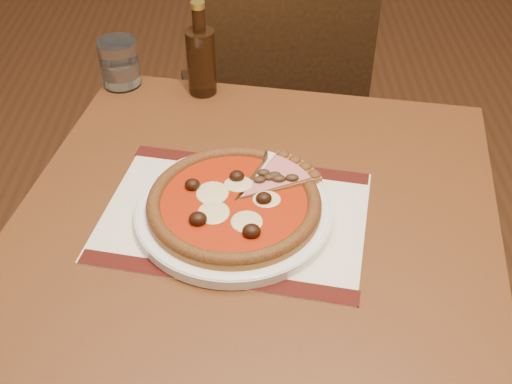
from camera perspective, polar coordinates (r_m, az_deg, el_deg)
table at (r=1.15m, az=-0.00°, el=-5.66°), size 0.93×0.93×0.75m
chair_far at (r=1.78m, az=1.64°, el=8.45°), size 0.53×0.53×0.93m
placemat at (r=1.07m, az=-1.93°, el=-2.11°), size 0.48×0.39×0.00m
plate at (r=1.06m, az=-1.94°, el=-1.72°), size 0.33×0.33×0.02m
pizza at (r=1.05m, az=-1.98°, el=-0.93°), size 0.29×0.29×0.04m
ham_slice at (r=1.11m, az=2.20°, el=1.53°), size 0.14×0.14×0.02m
water_glass at (r=1.42m, az=-12.06°, el=11.15°), size 0.10×0.10×0.10m
bottle at (r=1.35m, az=-4.91°, el=11.74°), size 0.06×0.06×0.20m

